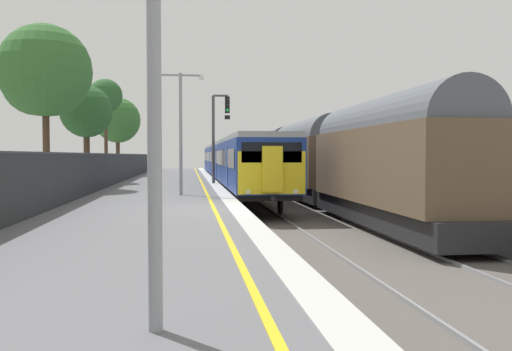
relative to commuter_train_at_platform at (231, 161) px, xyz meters
The scene contains 10 objects.
ground 24.59m from the commuter_train_at_platform, 88.73° to the right, with size 17.40×110.00×1.21m.
commuter_train_at_platform is the anchor object (origin of this frame).
freight_train_adjacent_track 4.87m from the commuter_train_at_platform, 34.47° to the right, with size 2.60×52.91×4.79m.
signal_gantry 9.32m from the commuter_train_at_platform, 99.42° to the right, with size 1.10×0.24×5.37m.
platform_lamp_mid 18.80m from the commuter_train_at_platform, 101.01° to the right, with size 2.00×0.20×5.23m.
platform_back_fence 25.65m from the commuter_train_at_platform, 107.11° to the right, with size 0.07×99.00×1.81m.
background_tree_left 12.24m from the commuter_train_at_platform, 143.38° to the right, with size 3.24×3.24×6.05m.
background_tree_centre 12.88m from the commuter_train_at_platform, 151.88° to the left, with size 2.87×2.97×8.21m.
background_tree_right 17.43m from the commuter_train_at_platform, 129.00° to the right, with size 4.68×4.68×8.34m.
background_tree_back 17.68m from the commuter_train_at_platform, 126.33° to the left, with size 4.55×4.55×7.50m.
Camera 1 is at (-1.16, -17.32, 1.71)m, focal length 37.96 mm.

